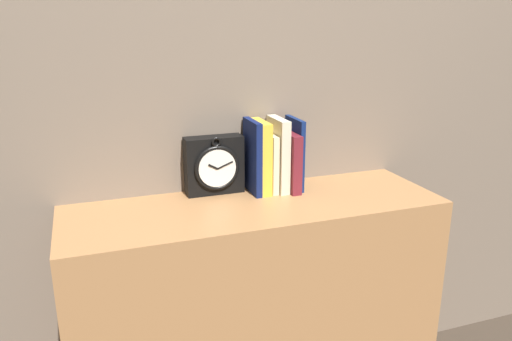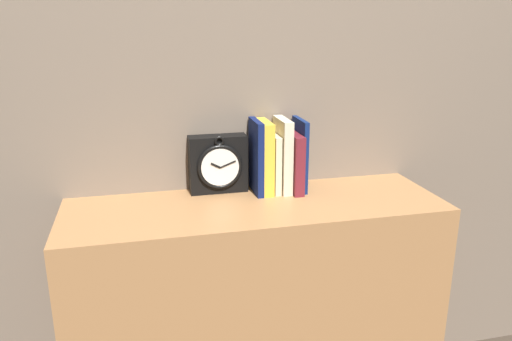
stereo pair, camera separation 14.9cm
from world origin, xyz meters
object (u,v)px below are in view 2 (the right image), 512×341
(book_slot1_yellow, at_px, (264,157))
(book_slot0_navy, at_px, (256,157))
(clock, at_px, (218,164))
(book_slot3_cream, at_px, (283,155))
(book_slot2_cream, at_px, (274,163))
(book_slot4_maroon, at_px, (293,162))
(book_slot5_navy, at_px, (300,154))

(book_slot1_yellow, bearing_deg, book_slot0_navy, -179.22)
(clock, xyz_separation_m, book_slot3_cream, (0.21, -0.03, 0.03))
(book_slot2_cream, relative_size, book_slot4_maroon, 0.98)
(book_slot3_cream, bearing_deg, book_slot2_cream, 171.02)
(clock, bearing_deg, book_slot2_cream, -8.83)
(book_slot0_navy, xyz_separation_m, book_slot3_cream, (0.09, -0.00, 0.00))
(book_slot4_maroon, bearing_deg, book_slot0_navy, 175.35)
(clock, distance_m, book_slot0_navy, 0.13)
(clock, xyz_separation_m, book_slot5_navy, (0.27, -0.03, 0.02))
(clock, bearing_deg, book_slot4_maroon, -9.51)
(book_slot0_navy, relative_size, book_slot4_maroon, 1.24)
(clock, bearing_deg, book_slot1_yellow, -11.61)
(book_slot3_cream, xyz_separation_m, book_slot4_maroon, (0.03, -0.01, -0.02))
(book_slot1_yellow, height_order, book_slot3_cream, book_slot3_cream)
(clock, height_order, book_slot3_cream, book_slot3_cream)
(book_slot1_yellow, xyz_separation_m, book_slot3_cream, (0.06, -0.00, 0.00))
(book_slot3_cream, bearing_deg, book_slot1_yellow, 177.94)
(book_slot5_navy, bearing_deg, book_slot1_yellow, -179.95)
(book_slot2_cream, xyz_separation_m, book_slot3_cream, (0.03, -0.00, 0.02))
(clock, relative_size, book_slot3_cream, 0.81)
(book_slot0_navy, height_order, book_slot1_yellow, book_slot0_navy)
(book_slot1_yellow, height_order, book_slot5_navy, book_slot5_navy)
(book_slot1_yellow, bearing_deg, book_slot3_cream, -2.06)
(clock, height_order, book_slot4_maroon, clock)
(book_slot3_cream, relative_size, book_slot5_navy, 1.02)
(book_slot2_cream, bearing_deg, book_slot0_navy, -177.25)
(book_slot4_maroon, bearing_deg, book_slot5_navy, 22.12)
(book_slot0_navy, bearing_deg, book_slot5_navy, 0.19)
(book_slot4_maroon, bearing_deg, book_slot2_cream, 168.61)
(book_slot2_cream, height_order, book_slot4_maroon, book_slot4_maroon)
(book_slot2_cream, bearing_deg, book_slot5_navy, -1.51)
(book_slot3_cream, bearing_deg, clock, 171.15)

